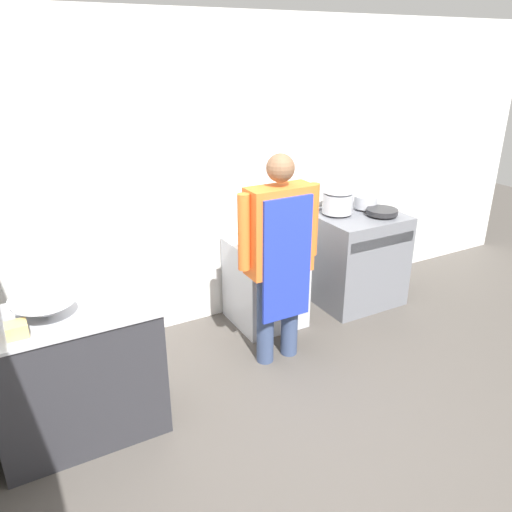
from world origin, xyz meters
The scene contains 12 objects.
ground_plane centered at (0.00, 0.00, 0.00)m, with size 14.00×14.00×0.00m, color #4C4742.
wall_back centered at (0.00, 1.96, 1.35)m, with size 8.00×0.05×2.70m.
prep_counter centered at (-1.35, 0.90, 0.46)m, with size 1.06×0.62×0.91m.
stove centered at (1.47, 1.54, 0.46)m, with size 0.82×0.70×0.94m.
fridge_unit centered at (0.46, 1.60, 0.40)m, with size 0.60×0.62×0.80m.
person_cook centered at (0.24, 1.02, 0.98)m, with size 0.70×0.24×1.71m.
mixing_bowl centered at (-1.47, 0.89, 0.97)m, with size 0.36×0.36×0.11m.
small_bowl centered at (-1.55, 1.04, 0.95)m, with size 0.24×0.24×0.08m.
plastic_tub centered at (-1.64, 0.74, 0.95)m, with size 0.12×0.12×0.08m.
stock_pot centered at (1.28, 1.66, 1.05)m, with size 0.29×0.29×0.23m.
saute_pan centered at (1.63, 1.42, 0.96)m, with size 0.30×0.30×0.05m.
sauce_pot centered at (1.63, 1.66, 1.00)m, with size 0.23×0.23×0.12m.
Camera 1 is at (-1.63, -2.01, 2.40)m, focal length 35.00 mm.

